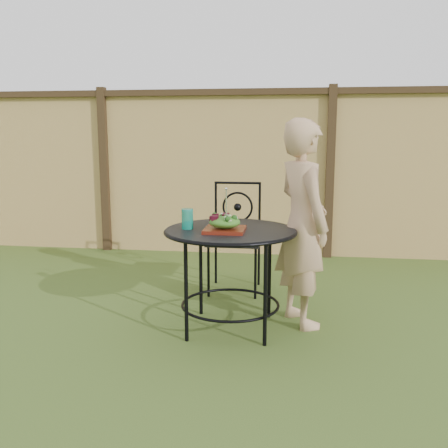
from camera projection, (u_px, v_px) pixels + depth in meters
name	position (u px, v px, depth m)	size (l,w,h in m)	color
ground	(168.00, 319.00, 3.75)	(60.00, 60.00, 0.00)	#2F4D18
fence	(214.00, 172.00, 5.72)	(8.00, 0.12, 1.90)	#E4C070
patio_table	(230.00, 249.00, 3.47)	(0.92, 0.92, 0.72)	black
patio_chair	(235.00, 234.00, 4.41)	(0.46, 0.46, 0.95)	black
diner	(303.00, 224.00, 3.56)	(0.54, 0.35, 1.48)	tan
salad_plate	(225.00, 230.00, 3.36)	(0.27, 0.27, 0.02)	#4F0D0B
salad	(225.00, 222.00, 3.35)	(0.21, 0.21, 0.08)	#235614
fork	(226.00, 203.00, 3.33)	(0.01, 0.01, 0.18)	silver
drinking_glass	(187.00, 219.00, 3.45)	(0.08, 0.08, 0.14)	#0B846E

